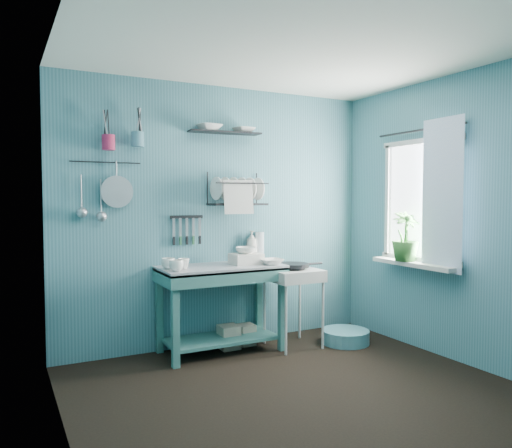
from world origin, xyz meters
name	(u,v)px	position (x,y,z in m)	size (l,w,h in m)	color
floor	(304,395)	(0.00, 0.00, 0.00)	(3.20, 3.20, 0.00)	black
ceiling	(306,44)	(0.00, 0.00, 2.50)	(3.20, 3.20, 0.00)	silver
wall_back	(221,216)	(0.00, 1.50, 1.25)	(3.20, 3.20, 0.00)	#3B6D78
wall_front	(491,238)	(0.00, -1.50, 1.25)	(3.20, 3.20, 0.00)	#3B6D78
wall_left	(65,229)	(-1.60, 0.00, 1.25)	(3.00, 3.00, 0.00)	#3B6D78
wall_right	(462,218)	(1.60, 0.00, 1.25)	(3.00, 3.00, 0.00)	#3B6D78
work_counter	(221,309)	(-0.12, 1.23, 0.40)	(1.13, 0.57, 0.80)	#326964
mug_left	(176,266)	(-0.60, 1.07, 0.85)	(0.12, 0.12, 0.10)	white
mug_mid	(184,264)	(-0.50, 1.17, 0.85)	(0.10, 0.10, 0.09)	white
mug_right	(168,264)	(-0.62, 1.23, 0.85)	(0.12, 0.12, 0.10)	white
wash_tub	(246,259)	(0.13, 1.21, 0.85)	(0.28, 0.22, 0.10)	silver
tub_bowl	(246,250)	(0.13, 1.21, 0.93)	(0.20, 0.20, 0.06)	white
soap_bottle	(252,246)	(0.30, 1.43, 0.95)	(0.12, 0.12, 0.30)	silver
water_bottle	(260,246)	(0.40, 1.45, 0.94)	(0.09, 0.09, 0.28)	silver
counter_bowl	(271,262)	(0.33, 1.08, 0.83)	(0.22, 0.22, 0.05)	white
hotplate_stand	(293,308)	(0.56, 1.07, 0.37)	(0.47, 0.47, 0.75)	beige
frying_pan	(293,265)	(0.56, 1.07, 0.78)	(0.30, 0.30, 0.04)	black
knife_strip	(186,217)	(-0.36, 1.47, 1.25)	(0.32, 0.02, 0.03)	black
dish_rack	(237,189)	(0.12, 1.37, 1.51)	(0.55, 0.24, 0.32)	black
upper_shelf	(225,133)	(0.00, 1.40, 2.05)	(0.70, 0.18, 0.01)	black
shelf_bowl_left	(209,126)	(-0.16, 1.40, 2.10)	(0.23, 0.23, 0.06)	white
shelf_bowl_right	(244,132)	(0.20, 1.40, 2.06)	(0.21, 0.21, 0.05)	white
utensil_cup_magenta	(108,142)	(-1.08, 1.42, 1.90)	(0.11, 0.11, 0.13)	#AF2048
utensil_cup_teal	(138,139)	(-0.83, 1.42, 1.94)	(0.11, 0.11, 0.13)	teal
colander	(117,192)	(-1.01, 1.45, 1.48)	(0.28, 0.28, 0.03)	#9FA1A7
ladle_outer	(81,192)	(-1.30, 1.46, 1.47)	(0.01, 0.01, 0.30)	#9FA1A7
ladle_inner	(101,197)	(-1.14, 1.46, 1.44)	(0.01, 0.01, 0.30)	#9FA1A7
hook_rail	(106,162)	(-1.09, 1.47, 1.73)	(0.01, 0.01, 0.60)	black
window_glass	(421,201)	(1.59, 0.45, 1.40)	(1.10, 1.10, 0.00)	white
windowsill	(414,264)	(1.50, 0.45, 0.81)	(0.16, 0.95, 0.04)	beige
curtain	(442,195)	(1.52, 0.15, 1.45)	(1.35, 1.35, 0.00)	white
curtain_rod	(419,130)	(1.54, 0.45, 2.05)	(0.02, 0.02, 1.05)	black
potted_plant	(405,236)	(1.48, 0.54, 1.06)	(0.26, 0.26, 0.47)	#2E6729
storage_tin_large	(229,337)	(-0.02, 1.28, 0.11)	(0.18, 0.18, 0.22)	gray
storage_tin_small	(246,335)	(0.18, 1.31, 0.10)	(0.15, 0.15, 0.20)	gray
floor_basin	(345,336)	(1.07, 0.91, 0.07)	(0.47, 0.47, 0.13)	teal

